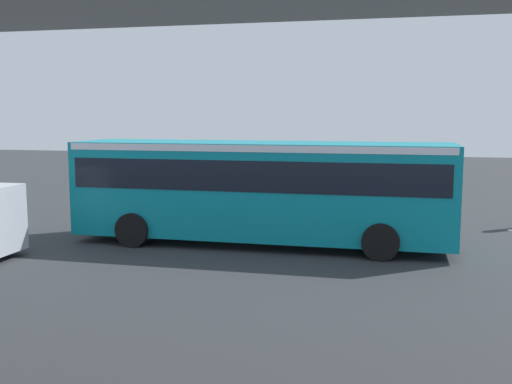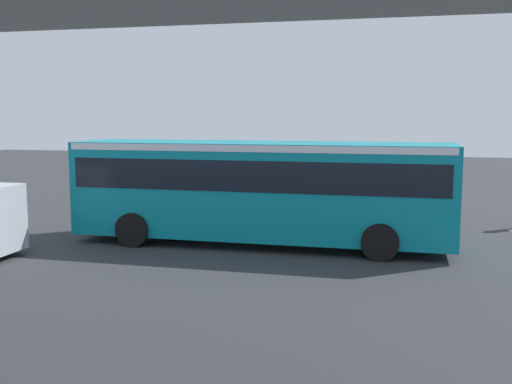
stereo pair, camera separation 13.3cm
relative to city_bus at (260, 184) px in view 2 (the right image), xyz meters
name	(u,v)px [view 2 (the right image)]	position (x,y,z in m)	size (l,w,h in m)	color
ground	(293,240)	(-0.87, -0.88, -1.88)	(80.00, 80.00, 0.00)	#2D3033
city_bus	(260,184)	(0.00, 0.00, 0.00)	(11.54, 2.85, 3.15)	#0C8493
traffic_sign	(339,172)	(-1.97, -4.24, 0.01)	(0.08, 0.60, 2.80)	slate
lane_dash_left	(419,226)	(-4.87, -4.16, -1.88)	(2.00, 0.20, 0.01)	silver
lane_dash_centre	(309,222)	(-0.87, -4.16, -1.88)	(2.00, 0.20, 0.01)	silver
lane_dash_right	(207,217)	(3.13, -4.16, -1.88)	(2.00, 0.20, 0.01)	silver
lane_dash_rightmost	(113,213)	(7.13, -4.16, -1.88)	(2.00, 0.20, 0.01)	silver
pedestrian_overpass	(109,19)	(-0.87, 11.18, 3.21)	(31.95, 2.60, 6.79)	#9E9E99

